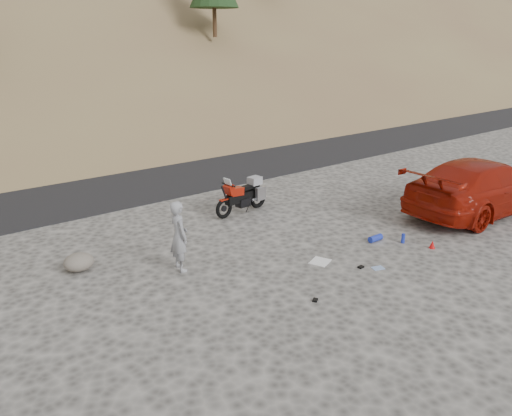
% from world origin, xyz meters
% --- Properties ---
extents(ground, '(140.00, 140.00, 0.00)m').
position_xyz_m(ground, '(0.00, 0.00, 0.00)').
color(ground, '#44423F').
rests_on(ground, ground).
extents(road, '(120.00, 7.00, 0.05)m').
position_xyz_m(road, '(0.00, 9.00, 0.00)').
color(road, black).
rests_on(road, ground).
extents(motorcycle, '(2.04, 0.74, 1.21)m').
position_xyz_m(motorcycle, '(1.07, 3.07, 0.52)').
color(motorcycle, black).
rests_on(motorcycle, ground).
extents(man, '(0.46, 0.64, 1.65)m').
position_xyz_m(man, '(-2.44, 0.76, 0.00)').
color(man, gray).
rests_on(man, ground).
extents(red_car, '(5.67, 2.45, 1.62)m').
position_xyz_m(red_car, '(6.78, -1.28, 0.00)').
color(red_car, maroon).
rests_on(red_car, ground).
extents(small_rock, '(0.79, 0.74, 0.41)m').
position_xyz_m(small_rock, '(-4.30, 2.13, 0.20)').
color(small_rock, '#524E46').
rests_on(small_rock, ground).
extents(gear_white_cloth, '(0.59, 0.56, 0.02)m').
position_xyz_m(gear_white_cloth, '(0.38, -0.92, 0.01)').
color(gear_white_cloth, white).
rests_on(gear_white_cloth, ground).
extents(gear_blue_mat, '(0.42, 0.17, 0.17)m').
position_xyz_m(gear_blue_mat, '(2.42, -0.90, 0.08)').
color(gear_blue_mat, '#1C2DAA').
rests_on(gear_blue_mat, ground).
extents(gear_bottle, '(0.11, 0.11, 0.25)m').
position_xyz_m(gear_bottle, '(2.90, -1.41, 0.13)').
color(gear_bottle, '#1C2DAA').
rests_on(gear_bottle, ground).
extents(gear_funnel, '(0.18, 0.18, 0.20)m').
position_xyz_m(gear_funnel, '(3.20, -2.08, 0.10)').
color(gear_funnel, red).
rests_on(gear_funnel, ground).
extents(gear_glove_a, '(0.15, 0.11, 0.04)m').
position_xyz_m(gear_glove_a, '(0.91, -1.73, 0.02)').
color(gear_glove_a, black).
rests_on(gear_glove_a, ground).
extents(gear_glove_b, '(0.16, 0.15, 0.04)m').
position_xyz_m(gear_glove_b, '(-1.00, -2.19, 0.02)').
color(gear_glove_b, black).
rests_on(gear_glove_b, ground).
extents(gear_blue_cloth, '(0.32, 0.28, 0.01)m').
position_xyz_m(gear_blue_cloth, '(1.20, -1.99, 0.01)').
color(gear_blue_cloth, '#829DC9').
rests_on(gear_blue_cloth, ground).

